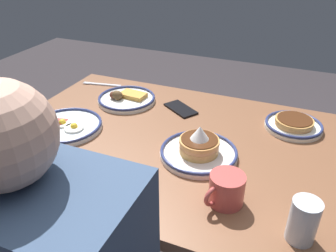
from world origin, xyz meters
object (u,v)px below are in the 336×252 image
object	(u,v)px
plate_center_pancakes	(199,149)
cell_phone	(181,109)
plate_far_side	(66,126)
paper_napkin	(118,188)
plate_near_main	(126,98)
fork_near	(102,84)
plate_far_companion	(294,124)
coffee_mug	(226,189)
drinking_glass	(303,223)

from	to	relation	value
plate_center_pancakes	cell_phone	xyz separation A→B (m)	(0.17, -0.28, -0.02)
plate_far_side	paper_napkin	size ratio (longest dim) A/B	1.73
plate_near_main	fork_near	xyz separation A→B (m)	(0.19, -0.11, -0.01)
cell_phone	paper_napkin	xyz separation A→B (m)	(-0.01, 0.52, -0.00)
cell_phone	paper_napkin	distance (m)	0.52
plate_far_companion	coffee_mug	size ratio (longest dim) A/B	1.77
plate_near_main	drinking_glass	world-z (taller)	drinking_glass
coffee_mug	drinking_glass	size ratio (longest dim) A/B	1.04
plate_far_side	paper_napkin	distance (m)	0.40
fork_near	plate_far_side	bearing A→B (deg)	104.34
plate_center_pancakes	cell_phone	bearing A→B (deg)	-59.12
fork_near	coffee_mug	bearing A→B (deg)	142.88
plate_near_main	plate_far_companion	distance (m)	0.67
plate_center_pancakes	drinking_glass	size ratio (longest dim) A/B	2.23
plate_far_side	fork_near	world-z (taller)	plate_far_side
plate_near_main	cell_phone	world-z (taller)	plate_near_main
coffee_mug	paper_napkin	size ratio (longest dim) A/B	0.77
plate_center_pancakes	plate_far_side	world-z (taller)	plate_center_pancakes
coffee_mug	drinking_glass	bearing A→B (deg)	164.47
cell_phone	plate_far_companion	bearing A→B (deg)	-143.74
plate_near_main	coffee_mug	size ratio (longest dim) A/B	2.09
plate_far_side	cell_phone	world-z (taller)	plate_far_side
coffee_mug	drinking_glass	distance (m)	0.20
plate_center_pancakes	plate_far_companion	world-z (taller)	plate_center_pancakes
plate_center_pancakes	cell_phone	size ratio (longest dim) A/B	1.74
paper_napkin	fork_near	world-z (taller)	fork_near
plate_near_main	plate_far_companion	world-z (taller)	plate_near_main
coffee_mug	fork_near	size ratio (longest dim) A/B	0.62
fork_near	cell_phone	bearing A→B (deg)	167.55
coffee_mug	paper_napkin	distance (m)	0.30
coffee_mug	fork_near	distance (m)	0.92
plate_near_main	cell_phone	distance (m)	0.24
plate_center_pancakes	plate_far_companion	size ratio (longest dim) A/B	1.22
plate_near_main	cell_phone	size ratio (longest dim) A/B	1.68
plate_center_pancakes	drinking_glass	distance (m)	0.40
plate_far_companion	paper_napkin	distance (m)	0.69
plate_center_pancakes	plate_far_side	bearing A→B (deg)	2.58
plate_near_main	coffee_mug	distance (m)	0.70
plate_near_main	drinking_glass	size ratio (longest dim) A/B	2.16
plate_near_main	cell_phone	bearing A→B (deg)	-176.11
drinking_glass	plate_center_pancakes	bearing A→B (deg)	-35.54
cell_phone	plate_far_side	bearing A→B (deg)	76.33
plate_far_companion	fork_near	distance (m)	0.87
plate_center_pancakes	plate_far_companion	bearing A→B (deg)	-131.55
drinking_glass	paper_napkin	xyz separation A→B (m)	(0.48, 0.01, -0.05)
coffee_mug	cell_phone	size ratio (longest dim) A/B	0.81
coffee_mug	cell_phone	bearing A→B (deg)	-56.87
cell_phone	drinking_glass	bearing A→B (deg)	167.62
paper_napkin	fork_near	xyz separation A→B (m)	(0.44, -0.62, 0.00)
plate_far_companion	plate_center_pancakes	bearing A→B (deg)	48.45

